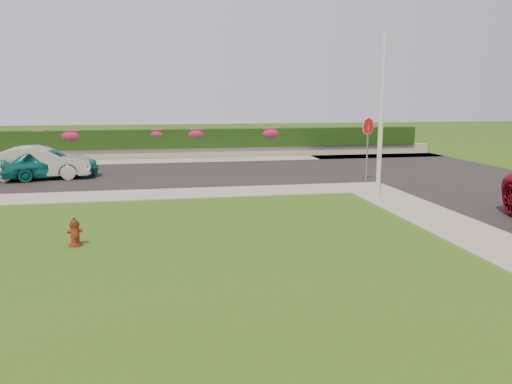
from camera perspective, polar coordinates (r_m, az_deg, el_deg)
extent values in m
plane|color=black|center=(10.13, -5.03, -9.70)|extent=(120.00, 120.00, 0.00)
cube|color=black|center=(24.08, -20.31, 1.66)|extent=(26.00, 8.00, 0.04)
cube|color=gray|center=(19.48, -25.62, -0.73)|extent=(24.00, 2.00, 0.04)
cube|color=gray|center=(20.37, 12.35, 0.55)|extent=(2.00, 2.00, 0.04)
cube|color=gray|center=(28.68, -10.75, 3.50)|extent=(34.00, 2.00, 0.04)
cube|color=gray|center=(30.13, -10.77, 4.37)|extent=(34.00, 0.40, 0.60)
cube|color=black|center=(30.15, -10.82, 6.00)|extent=(32.00, 0.90, 1.10)
cylinder|color=#4A190B|center=(12.90, -19.90, -5.65)|extent=(0.30, 0.30, 0.07)
cylinder|color=#4A190B|center=(12.83, -19.98, -4.51)|extent=(0.20, 0.20, 0.46)
cylinder|color=black|center=(12.78, -20.05, -3.51)|extent=(0.25, 0.25, 0.04)
sphere|color=black|center=(12.77, -20.05, -3.40)|extent=(0.20, 0.20, 0.20)
cylinder|color=black|center=(12.74, -20.09, -2.90)|extent=(0.06, 0.06, 0.06)
cylinder|color=#4A190B|center=(12.81, -20.59, -4.24)|extent=(0.10, 0.11, 0.10)
cylinder|color=#4A190B|center=(12.81, -19.41, -4.17)|extent=(0.10, 0.11, 0.10)
cylinder|color=#4A190B|center=(12.70, -19.97, -4.59)|extent=(0.15, 0.13, 0.13)
imported|color=#0D6560|center=(23.64, -22.47, 3.09)|extent=(4.34, 2.85, 1.37)
imported|color=#AFB2B7|center=(23.71, -23.49, 3.10)|extent=(4.39, 1.71, 1.43)
cylinder|color=silver|center=(17.65, 14.10, 8.21)|extent=(0.16, 0.16, 5.71)
cylinder|color=slate|center=(21.23, 12.57, 4.20)|extent=(0.06, 0.06, 2.43)
cylinder|color=red|center=(21.14, 12.70, 7.33)|extent=(0.63, 0.38, 0.71)
cylinder|color=white|center=(21.14, 12.70, 7.33)|extent=(0.66, 0.39, 0.75)
ellipsoid|color=#B21E64|center=(30.81, -23.58, 6.02)|extent=(1.08, 0.70, 0.54)
ellipsoid|color=#B21E64|center=(30.47, -20.36, 6.06)|extent=(1.46, 0.94, 0.73)
ellipsoid|color=#B21E64|center=(30.04, -11.32, 6.53)|extent=(1.29, 0.83, 0.64)
ellipsoid|color=#B21E64|center=(30.10, -6.94, 6.62)|extent=(1.41, 0.90, 0.70)
ellipsoid|color=#B21E64|center=(30.71, 1.53, 6.75)|extent=(1.48, 0.95, 0.74)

